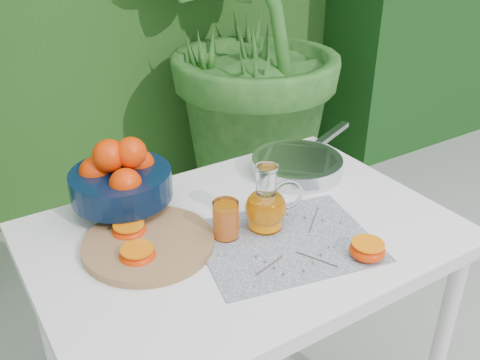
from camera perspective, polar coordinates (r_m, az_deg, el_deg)
potted_plant_right at (r=2.57m, az=-0.62°, el=15.97°), size 2.59×2.59×1.84m
white_table at (r=1.35m, az=0.46°, el=-8.23°), size 1.00×0.70×0.75m
placemat at (r=1.27m, az=4.90°, el=-6.53°), size 0.46×0.39×0.00m
cutting_board at (r=1.26m, az=-9.74°, el=-6.68°), size 0.40×0.40×0.02m
fruit_bowl at (r=1.38m, az=-12.63°, el=0.22°), size 0.29×0.29×0.20m
juice_pitcher at (r=1.28m, az=2.85°, el=-2.81°), size 0.15×0.13×0.17m
juice_tumbler at (r=1.26m, az=-1.53°, el=-4.31°), size 0.07×0.07×0.09m
saute_pan at (r=1.57m, az=6.16°, el=1.71°), size 0.48×0.35×0.05m
orange_halves at (r=1.22m, az=-3.19°, el=-6.94°), size 0.55×0.46×0.04m
thyme_sprigs at (r=1.25m, az=6.60°, el=-6.91°), size 0.29×0.23×0.01m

